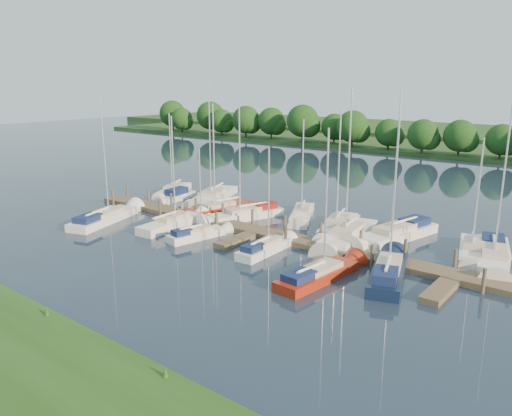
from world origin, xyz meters
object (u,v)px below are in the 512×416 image
Objects in this scene: sailboat_s_2 at (198,235)px; sailboat_n_5 at (302,215)px; sailboat_n_0 at (173,192)px; motorboat at (175,197)px; dock at (254,234)px.

sailboat_n_5 is at bearing 84.24° from sailboat_s_2.
sailboat_n_5 reaches higher than sailboat_n_0.
sailboat_n_0 is at bearing 155.08° from sailboat_s_2.
motorboat is at bearing 117.85° from sailboat_n_0.
motorboat is at bearing -19.16° from sailboat_n_5.
sailboat_s_2 reaches higher than dock.
motorboat is at bearing 161.09° from dock.
dock is 7.17m from sailboat_n_5.
sailboat_n_0 is 17.21m from sailboat_n_5.
dock is 7.17× the size of motorboat.
sailboat_n_0 reaches higher than dock.
motorboat is 0.74× the size of sailboat_s_2.
sailboat_n_0 is (-17.15, 6.91, 0.08)m from dock.
sailboat_n_5 is (14.84, 2.10, -0.06)m from motorboat.
sailboat_n_0 is 3.00m from motorboat.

